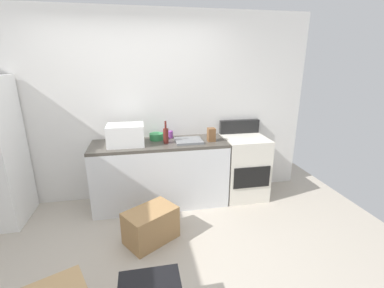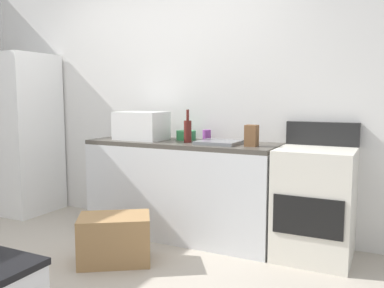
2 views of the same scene
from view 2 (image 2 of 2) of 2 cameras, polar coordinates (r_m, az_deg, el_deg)
name	(u,v)px [view 2 (image 2 of 2)]	position (r m, az deg, el deg)	size (l,w,h in m)	color
ground_plane	(70,278)	(3.26, -16.71, -17.48)	(6.00, 6.00, 0.00)	#B2A899
wall_back	(172,98)	(4.24, -2.82, 6.41)	(5.00, 0.10, 2.60)	silver
kitchen_counter	(182,189)	(3.89, -1.38, -6.24)	(1.80, 0.60, 0.90)	silver
refrigerator	(21,134)	(5.06, -22.71, 1.33)	(0.68, 0.66, 1.79)	white
stove_oven	(315,202)	(3.51, 16.77, -7.69)	(0.60, 0.61, 1.10)	silver
microwave	(141,126)	(3.99, -7.08, 2.54)	(0.46, 0.34, 0.27)	white
sink_basin	(219,142)	(3.60, 3.77, 0.23)	(0.36, 0.32, 0.03)	slate
wine_bottle	(188,130)	(3.72, -0.61, 1.91)	(0.07, 0.07, 0.30)	#591E19
coffee_mug	(207,135)	(3.90, 2.07, 1.25)	(0.08, 0.08, 0.10)	purple
knife_block	(252,136)	(3.47, 8.31, 1.17)	(0.10, 0.10, 0.18)	brown
mixing_bowl	(186,135)	(3.94, -0.83, 1.23)	(0.19, 0.19, 0.09)	#338C4C
cardboard_box_large	(115,239)	(3.39, -10.74, -12.89)	(0.55, 0.35, 0.38)	#A37A4C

